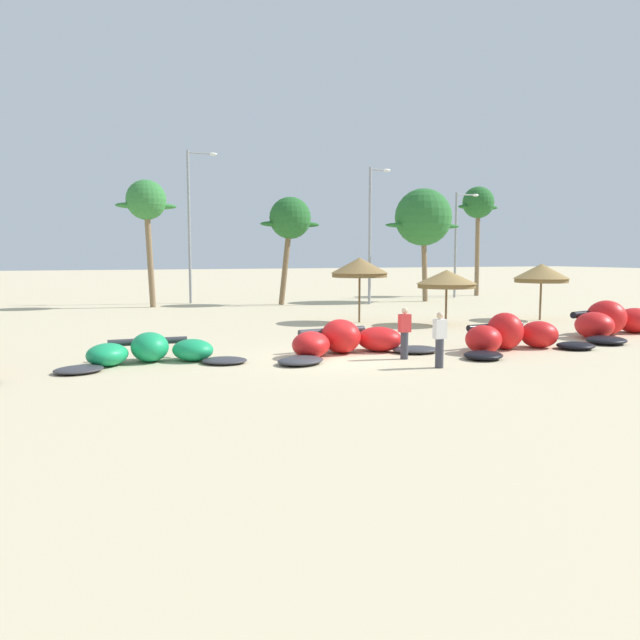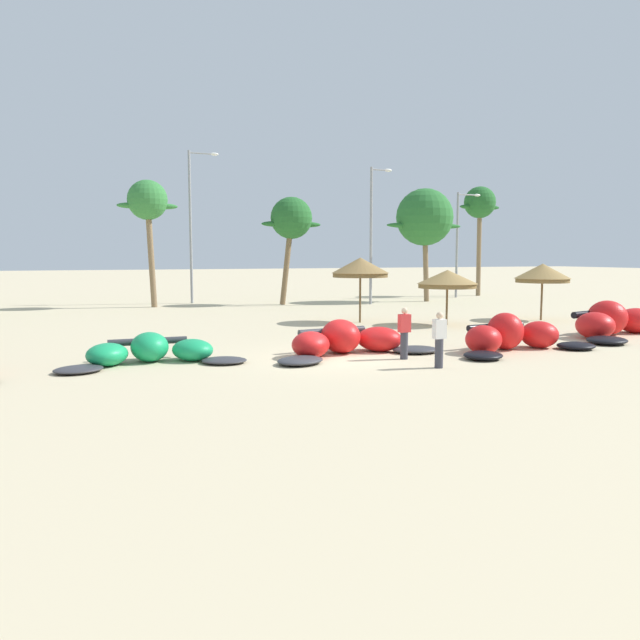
{
  "view_description": "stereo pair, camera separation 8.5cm",
  "coord_description": "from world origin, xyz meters",
  "px_view_note": "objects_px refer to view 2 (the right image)",
  "views": [
    {
      "loc": [
        -7.93,
        -17.87,
        3.23
      ],
      "look_at": [
        0.18,
        2.0,
        1.0
      ],
      "focal_mm": 34.97,
      "sensor_mm": 36.0,
      "label": 1
    },
    {
      "loc": [
        -7.85,
        -17.9,
        3.23
      ],
      "look_at": [
        0.18,
        2.0,
        1.0
      ],
      "focal_mm": 34.97,
      "sensor_mm": 36.0,
      "label": 2
    }
  ],
  "objects_px": {
    "lamppost_west_center": "(193,219)",
    "lamppost_east": "(459,238)",
    "palm_left_of_gap": "(148,203)",
    "palm_center_left": "(291,220)",
    "palm_center_right": "(425,218)",
    "kite_left": "(151,352)",
    "beach_umbrella_middle": "(360,267)",
    "beach_umbrella_outermost": "(543,273)",
    "kite_right_of_center": "(616,322)",
    "person_near_kites": "(439,340)",
    "beach_umbrella_near_palms": "(447,279)",
    "kite_left_of_center": "(346,341)",
    "palm_right_of_gap": "(480,205)",
    "person_by_umbrellas": "(404,333)",
    "kite_center": "(512,336)",
    "lamppost_east_center": "(373,228)"
  },
  "relations": [
    {
      "from": "kite_left_of_center",
      "to": "beach_umbrella_middle",
      "type": "distance_m",
      "value": 10.11
    },
    {
      "from": "kite_center",
      "to": "lamppost_east",
      "type": "height_order",
      "value": "lamppost_east"
    },
    {
      "from": "palm_left_of_gap",
      "to": "person_by_umbrellas",
      "type": "bearing_deg",
      "value": -77.94
    },
    {
      "from": "kite_left",
      "to": "beach_umbrella_middle",
      "type": "height_order",
      "value": "beach_umbrella_middle"
    },
    {
      "from": "kite_left",
      "to": "beach_umbrella_outermost",
      "type": "relative_size",
      "value": 2.03
    },
    {
      "from": "lamppost_east",
      "to": "beach_umbrella_near_palms",
      "type": "bearing_deg",
      "value": -125.94
    },
    {
      "from": "lamppost_east_center",
      "to": "person_near_kites",
      "type": "bearing_deg",
      "value": -112.08
    },
    {
      "from": "palm_center_right",
      "to": "palm_right_of_gap",
      "type": "bearing_deg",
      "value": 27.64
    },
    {
      "from": "person_near_kites",
      "to": "person_by_umbrellas",
      "type": "relative_size",
      "value": 1.0
    },
    {
      "from": "kite_right_of_center",
      "to": "palm_center_right",
      "type": "bearing_deg",
      "value": 81.93
    },
    {
      "from": "beach_umbrella_near_palms",
      "to": "kite_left_of_center",
      "type": "bearing_deg",
      "value": -142.25
    },
    {
      "from": "kite_left",
      "to": "beach_umbrella_near_palms",
      "type": "bearing_deg",
      "value": 21.22
    },
    {
      "from": "beach_umbrella_middle",
      "to": "palm_left_of_gap",
      "type": "bearing_deg",
      "value": 122.75
    },
    {
      "from": "beach_umbrella_outermost",
      "to": "lamppost_west_center",
      "type": "bearing_deg",
      "value": 128.53
    },
    {
      "from": "person_near_kites",
      "to": "kite_right_of_center",
      "type": "bearing_deg",
      "value": 18.4
    },
    {
      "from": "kite_right_of_center",
      "to": "person_near_kites",
      "type": "relative_size",
      "value": 4.28
    },
    {
      "from": "kite_center",
      "to": "kite_left_of_center",
      "type": "bearing_deg",
      "value": 166.16
    },
    {
      "from": "beach_umbrella_middle",
      "to": "lamppost_east",
      "type": "relative_size",
      "value": 0.39
    },
    {
      "from": "palm_center_left",
      "to": "palm_center_right",
      "type": "bearing_deg",
      "value": -6.21
    },
    {
      "from": "kite_center",
      "to": "palm_center_left",
      "type": "distance_m",
      "value": 22.5
    },
    {
      "from": "beach_umbrella_near_palms",
      "to": "beach_umbrella_outermost",
      "type": "relative_size",
      "value": 0.99
    },
    {
      "from": "kite_left_of_center",
      "to": "kite_center",
      "type": "bearing_deg",
      "value": -13.84
    },
    {
      "from": "beach_umbrella_outermost",
      "to": "lamppost_west_center",
      "type": "relative_size",
      "value": 0.28
    },
    {
      "from": "kite_right_of_center",
      "to": "palm_left_of_gap",
      "type": "distance_m",
      "value": 27.17
    },
    {
      "from": "beach_umbrella_middle",
      "to": "palm_center_right",
      "type": "relative_size",
      "value": 0.4
    },
    {
      "from": "person_near_kites",
      "to": "kite_center",
      "type": "bearing_deg",
      "value": 24.59
    },
    {
      "from": "palm_left_of_gap",
      "to": "beach_umbrella_outermost",
      "type": "bearing_deg",
      "value": -41.68
    },
    {
      "from": "beach_umbrella_middle",
      "to": "palm_center_left",
      "type": "height_order",
      "value": "palm_center_left"
    },
    {
      "from": "lamppost_east_center",
      "to": "lamppost_west_center",
      "type": "bearing_deg",
      "value": 154.04
    },
    {
      "from": "kite_left",
      "to": "kite_right_of_center",
      "type": "relative_size",
      "value": 0.83
    },
    {
      "from": "kite_right_of_center",
      "to": "person_near_kites",
      "type": "bearing_deg",
      "value": -161.6
    },
    {
      "from": "beach_umbrella_outermost",
      "to": "palm_right_of_gap",
      "type": "relative_size",
      "value": 0.33
    },
    {
      "from": "beach_umbrella_near_palms",
      "to": "lamppost_west_center",
      "type": "xyz_separation_m",
      "value": [
        -8.39,
        17.78,
        3.52
      ]
    },
    {
      "from": "kite_left_of_center",
      "to": "beach_umbrella_outermost",
      "type": "relative_size",
      "value": 2.18
    },
    {
      "from": "palm_center_right",
      "to": "lamppost_west_center",
      "type": "xyz_separation_m",
      "value": [
        -15.29,
        4.41,
        -0.18
      ]
    },
    {
      "from": "kite_right_of_center",
      "to": "lamppost_east",
      "type": "xyz_separation_m",
      "value": [
        7.51,
        21.96,
        4.03
      ]
    },
    {
      "from": "beach_umbrella_middle",
      "to": "kite_left",
      "type": "bearing_deg",
      "value": -143.5
    },
    {
      "from": "beach_umbrella_near_palms",
      "to": "lamppost_east_center",
      "type": "height_order",
      "value": "lamppost_east_center"
    },
    {
      "from": "kite_left",
      "to": "lamppost_east_center",
      "type": "bearing_deg",
      "value": 47.47
    },
    {
      "from": "person_by_umbrellas",
      "to": "lamppost_west_center",
      "type": "height_order",
      "value": "lamppost_west_center"
    },
    {
      "from": "kite_left",
      "to": "lamppost_east",
      "type": "height_order",
      "value": "lamppost_east"
    },
    {
      "from": "lamppost_west_center",
      "to": "lamppost_east",
      "type": "distance_m",
      "value": 20.17
    },
    {
      "from": "kite_right_of_center",
      "to": "palm_right_of_gap",
      "type": "xyz_separation_m",
      "value": [
        10.17,
        23.13,
        6.68
      ]
    },
    {
      "from": "beach_umbrella_middle",
      "to": "person_near_kites",
      "type": "relative_size",
      "value": 1.93
    },
    {
      "from": "beach_umbrella_middle",
      "to": "beach_umbrella_outermost",
      "type": "height_order",
      "value": "beach_umbrella_middle"
    },
    {
      "from": "person_near_kites",
      "to": "lamppost_west_center",
      "type": "bearing_deg",
      "value": 94.08
    },
    {
      "from": "lamppost_east",
      "to": "kite_left_of_center",
      "type": "bearing_deg",
      "value": -131.39
    },
    {
      "from": "beach_umbrella_near_palms",
      "to": "palm_right_of_gap",
      "type": "height_order",
      "value": "palm_right_of_gap"
    },
    {
      "from": "palm_right_of_gap",
      "to": "lamppost_east",
      "type": "bearing_deg",
      "value": -156.29
    },
    {
      "from": "palm_left_of_gap",
      "to": "lamppost_east",
      "type": "relative_size",
      "value": 0.98
    }
  ]
}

